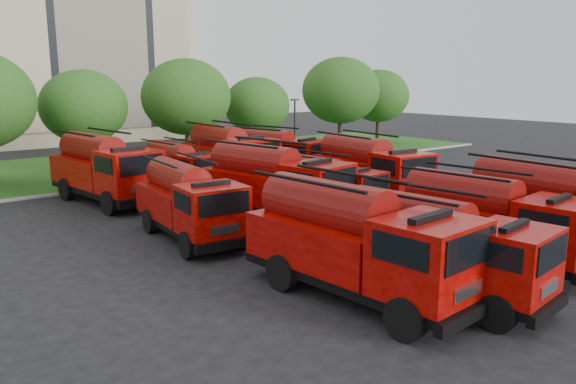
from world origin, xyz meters
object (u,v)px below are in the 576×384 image
fire_truck_5 (274,184)px  firefighter_1 (477,300)px  fire_truck_8 (104,169)px  fire_truck_11 (276,156)px  fire_truck_2 (489,220)px  fire_truck_10 (229,155)px  fire_truck_3 (557,209)px  fire_truck_6 (323,187)px  fire_truck_4 (188,202)px  firefighter_4 (409,259)px  fire_truck_7 (369,169)px  fire_truck_0 (356,242)px  fire_truck_1 (438,248)px  fire_truck_9 (179,168)px  firefighter_5 (438,215)px

fire_truck_5 → firefighter_1: size_ratio=4.54×
fire_truck_8 → fire_truck_11: 11.05m
fire_truck_2 → fire_truck_10: bearing=80.9°
fire_truck_3 → fire_truck_6: 10.35m
fire_truck_2 → fire_truck_4: bearing=120.5°
fire_truck_11 → firefighter_4: size_ratio=4.88×
fire_truck_8 → firefighter_1: bearing=-86.0°
fire_truck_5 → fire_truck_7: 6.75m
fire_truck_0 → firefighter_1: bearing=-45.8°
fire_truck_7 → fire_truck_0: bearing=-132.2°
fire_truck_5 → fire_truck_2: bearing=-85.5°
fire_truck_1 → fire_truck_7: size_ratio=0.90×
fire_truck_11 → fire_truck_3: bearing=-105.6°
fire_truck_1 → firefighter_4: (2.12, 2.86, -1.56)m
fire_truck_0 → fire_truck_9: size_ratio=1.22×
fire_truck_0 → fire_truck_4: size_ratio=1.11×
firefighter_4 → fire_truck_5: bearing=-45.5°
fire_truck_4 → fire_truck_8: 9.03m
fire_truck_10 → firefighter_5: 14.23m
fire_truck_5 → firefighter_1: 11.69m
fire_truck_5 → fire_truck_10: (3.50, 9.61, 0.03)m
fire_truck_10 → firefighter_4: (-2.90, -17.29, -1.82)m
fire_truck_5 → fire_truck_8: size_ratio=0.99×
fire_truck_7 → fire_truck_9: (-7.11, 8.47, -0.30)m
fire_truck_6 → firefighter_5: size_ratio=4.17×
fire_truck_1 → fire_truck_5: bearing=74.1°
fire_truck_10 → firefighter_1: bearing=-100.9°
firefighter_1 → fire_truck_4: bearing=115.1°
fire_truck_0 → fire_truck_1: (2.07, -1.46, -0.21)m
fire_truck_6 → fire_truck_0: bearing=-133.9°
fire_truck_10 → firefighter_1: (-4.29, -21.14, -1.82)m
fire_truck_7 → fire_truck_9: 11.07m
fire_truck_7 → fire_truck_9: bearing=135.3°
fire_truck_3 → firefighter_1: size_ratio=4.28×
fire_truck_6 → fire_truck_8: fire_truck_8 is taller
fire_truck_8 → firefighter_4: size_ratio=5.23×
fire_truck_4 → fire_truck_2: bearing=-48.0°
fire_truck_10 → fire_truck_4: bearing=-128.8°
fire_truck_3 → fire_truck_7: size_ratio=0.98×
fire_truck_4 → fire_truck_9: (4.16, 9.06, -0.13)m
fire_truck_0 → firefighter_5: size_ratio=5.01×
fire_truck_8 → firefighter_1: fire_truck_8 is taller
fire_truck_5 → firefighter_4: bearing=-95.8°
fire_truck_1 → firefighter_1: fire_truck_1 is taller
fire_truck_3 → firefighter_5: size_ratio=4.87×
fire_truck_0 → firefighter_5: (10.69, 5.04, -1.77)m
fire_truck_6 → firefighter_1: 11.41m
fire_truck_1 → fire_truck_0: bearing=137.3°
fire_truck_7 → fire_truck_8: bearing=149.1°
fire_truck_6 → firefighter_1: fire_truck_6 is taller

